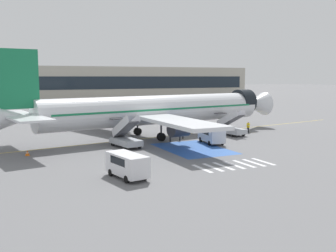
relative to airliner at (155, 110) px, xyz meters
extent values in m
plane|color=slate|center=(-0.62, 0.21, -3.92)|extent=(600.00, 600.00, 0.00)
cube|color=gold|center=(0.62, 0.10, -3.92)|extent=(77.99, 13.29, 0.01)
cube|color=#2856A8|center=(0.62, -10.12, -3.92)|extent=(6.98, 10.66, 0.01)
cube|color=silver|center=(-3.58, -19.52, -3.92)|extent=(0.44, 3.60, 0.01)
cube|color=silver|center=(-2.38, -19.52, -3.92)|extent=(0.44, 3.60, 0.01)
cube|color=silver|center=(-1.18, -19.52, -3.92)|extent=(0.44, 3.60, 0.01)
cube|color=silver|center=(0.02, -19.52, -3.92)|extent=(0.44, 3.60, 0.01)
cube|color=silver|center=(1.22, -19.52, -3.92)|extent=(0.44, 3.60, 0.01)
cube|color=silver|center=(2.42, -19.52, -3.92)|extent=(0.44, 3.60, 0.01)
cube|color=silver|center=(3.62, -19.52, -3.92)|extent=(0.44, 3.60, 0.01)
cylinder|color=silver|center=(0.62, 0.10, -0.01)|extent=(35.24, 9.83, 4.08)
cone|color=silver|center=(20.12, 3.38, -0.01)|extent=(5.09, 4.69, 4.00)
cone|color=silver|center=(-19.68, -3.31, -0.01)|extent=(6.69, 4.88, 3.92)
cylinder|color=black|center=(17.10, 2.87, 0.50)|extent=(3.10, 4.47, 4.12)
cube|color=#197A4C|center=(0.62, 0.10, 0.20)|extent=(32.49, 9.45, 0.24)
cube|color=silver|center=(-4.20, 8.25, -0.62)|extent=(9.75, 17.54, 0.44)
cylinder|color=#38383D|center=(-2.44, 7.13, -1.83)|extent=(2.77, 2.30, 1.92)
cube|color=silver|center=(-1.27, -9.17, -0.62)|extent=(5.35, 16.98, 0.44)
cylinder|color=#38383D|center=(0.02, -7.53, -1.83)|extent=(2.77, 2.30, 1.92)
cube|color=#197A4C|center=(-18.78, -3.15, 4.41)|extent=(5.70, 1.30, 6.79)
cube|color=silver|center=(-18.81, 0.77, 0.20)|extent=(4.71, 7.05, 0.24)
cube|color=silver|center=(-17.53, -6.88, 0.20)|extent=(4.71, 7.05, 0.24)
cylinder|color=#38383D|center=(12.72, 2.14, -1.96)|extent=(0.20, 0.20, 3.08)
cylinder|color=black|center=(12.72, 2.14, -3.50)|extent=(0.87, 0.42, 0.84)
cylinder|color=#38383D|center=(-1.55, 2.92, -2.00)|extent=(0.24, 0.24, 2.75)
cylinder|color=black|center=(-1.55, 2.92, -3.37)|extent=(1.18, 0.77, 1.10)
cylinder|color=#38383D|center=(-0.51, -3.27, -2.00)|extent=(0.24, 0.24, 2.75)
cylinder|color=black|center=(-0.51, -3.27, -3.37)|extent=(1.18, 0.77, 1.10)
cube|color=#ADB2BA|center=(10.90, -2.88, -3.22)|extent=(2.96, 5.10, 0.70)
cylinder|color=black|center=(9.70, -1.37, -3.57)|extent=(0.33, 0.73, 0.70)
cylinder|color=black|center=(11.54, -1.06, -3.57)|extent=(0.33, 0.73, 0.70)
cylinder|color=black|center=(10.25, -4.69, -3.57)|extent=(0.33, 0.73, 0.70)
cylinder|color=black|center=(12.10, -4.38, -3.57)|extent=(0.33, 0.73, 0.70)
cube|color=#4C4C51|center=(10.90, -2.88, -1.86)|extent=(2.10, 4.33, 2.16)
cube|color=#4C4C51|center=(10.52, -0.63, -0.85)|extent=(1.81, 1.36, 0.12)
cube|color=silver|center=(10.14, -3.00, -1.39)|extent=(0.80, 4.45, 2.87)
cube|color=silver|center=(11.66, -2.75, -1.39)|extent=(0.80, 4.45, 2.87)
cube|color=#ADB2BA|center=(-6.39, -5.78, -3.22)|extent=(2.96, 5.10, 0.70)
cylinder|color=black|center=(-7.59, -4.28, -3.57)|extent=(0.33, 0.73, 0.70)
cylinder|color=black|center=(-5.74, -3.97, -3.57)|extent=(0.33, 0.73, 0.70)
cylinder|color=black|center=(-7.03, -7.59, -3.57)|extent=(0.33, 0.73, 0.70)
cylinder|color=black|center=(-5.19, -7.28, -3.57)|extent=(0.33, 0.73, 0.70)
cube|color=#4C4C51|center=(-6.39, -5.78, -1.74)|extent=(2.10, 4.34, 2.41)
cube|color=#4C4C51|center=(-6.76, -3.53, -0.60)|extent=(1.81, 1.36, 0.12)
cube|color=silver|center=(-7.15, -5.91, -1.26)|extent=(0.81, 4.49, 3.10)
cube|color=silver|center=(-5.63, -5.65, -1.26)|extent=(0.81, 4.49, 3.10)
cube|color=#38383D|center=(-6.83, 23.63, -3.14)|extent=(3.33, 9.00, 0.60)
cube|color=silver|center=(-6.41, 27.91, -2.64)|extent=(2.55, 2.17, 1.60)
cube|color=black|center=(-6.32, 28.88, -2.32)|extent=(1.99, 0.23, 0.70)
cylinder|color=#B7BCC4|center=(-6.86, 23.24, -1.75)|extent=(2.75, 6.24, 2.18)
cylinder|color=gold|center=(-6.86, 23.24, -1.75)|extent=(2.25, 0.56, 2.22)
cylinder|color=black|center=(-7.63, 27.63, -3.44)|extent=(0.37, 0.98, 0.96)
cylinder|color=black|center=(-5.27, 27.41, -3.44)|extent=(0.37, 0.98, 0.96)
cylinder|color=black|center=(-8.05, 23.25, -3.44)|extent=(0.37, 0.98, 0.96)
cylinder|color=black|center=(-5.69, 23.03, -3.44)|extent=(0.37, 0.98, 0.96)
cylinder|color=black|center=(-8.29, 20.82, -3.44)|extent=(0.37, 0.98, 0.96)
cylinder|color=black|center=(-5.92, 20.59, -3.44)|extent=(0.37, 0.98, 0.96)
cube|color=silver|center=(-11.11, -19.83, -2.71)|extent=(2.63, 4.77, 1.78)
cube|color=black|center=(-11.11, -19.83, -2.32)|extent=(2.30, 2.78, 0.64)
cylinder|color=black|center=(-12.19, -18.61, -3.60)|extent=(0.31, 0.67, 0.64)
cylinder|color=black|center=(-10.52, -18.31, -3.60)|extent=(0.31, 0.67, 0.64)
cylinder|color=black|center=(-11.69, -21.36, -3.60)|extent=(0.31, 0.67, 0.64)
cylinder|color=black|center=(-10.02, -21.06, -3.60)|extent=(0.31, 0.67, 0.64)
cube|color=silver|center=(4.55, -7.83, -2.73)|extent=(2.58, 5.17, 1.75)
cube|color=black|center=(4.55, -7.83, -2.34)|extent=(2.28, 2.97, 0.63)
cylinder|color=black|center=(3.93, -6.18, -3.60)|extent=(0.29, 0.66, 0.64)
cylinder|color=black|center=(5.63, -6.43, -3.60)|extent=(0.29, 0.66, 0.64)
cylinder|color=black|center=(3.48, -9.22, -3.60)|extent=(0.29, 0.66, 0.64)
cylinder|color=black|center=(5.18, -9.47, -3.60)|extent=(0.29, 0.66, 0.64)
cylinder|color=#2D2D33|center=(1.88, -4.05, -3.51)|extent=(0.14, 0.14, 0.81)
cylinder|color=#2D2D33|center=(1.84, -4.22, -3.51)|extent=(0.14, 0.14, 0.81)
cube|color=yellow|center=(1.86, -4.14, -2.79)|extent=(0.32, 0.46, 0.64)
cube|color=silver|center=(1.86, -4.14, -2.79)|extent=(0.33, 0.47, 0.06)
sphere|color=#9E704C|center=(1.86, -4.14, -2.35)|extent=(0.22, 0.22, 0.22)
cylinder|color=#2D2D33|center=(3.06, -2.76, -3.47)|extent=(0.14, 0.14, 0.91)
cylinder|color=#2D2D33|center=(2.93, -2.88, -3.47)|extent=(0.14, 0.14, 0.91)
cube|color=yellow|center=(2.99, -2.82, -2.66)|extent=(0.46, 0.44, 0.72)
cube|color=silver|center=(2.99, -2.82, -2.66)|extent=(0.47, 0.46, 0.06)
sphere|color=#9E704C|center=(2.99, -2.82, -2.17)|extent=(0.25, 0.25, 0.25)
cylinder|color=#2D2D33|center=(0.31, -4.46, -3.49)|extent=(0.14, 0.14, 0.86)
cylinder|color=#2D2D33|center=(0.31, -4.29, -3.49)|extent=(0.14, 0.14, 0.86)
cube|color=yellow|center=(0.31, -4.37, -2.72)|extent=(0.24, 0.43, 0.68)
cube|color=silver|center=(0.31, -4.37, -2.72)|extent=(0.25, 0.44, 0.06)
sphere|color=tan|center=(0.31, -4.37, -2.26)|extent=(0.23, 0.23, 0.23)
cylinder|color=black|center=(14.72, -1.87, -3.51)|extent=(0.14, 0.14, 0.83)
cylinder|color=black|center=(14.79, -2.03, -3.51)|extent=(0.14, 0.14, 0.83)
cube|color=yellow|center=(14.76, -1.95, -2.76)|extent=(0.38, 0.47, 0.66)
cube|color=silver|center=(14.76, -1.95, -2.76)|extent=(0.39, 0.49, 0.06)
sphere|color=tan|center=(14.76, -1.95, -2.32)|extent=(0.22, 0.22, 0.22)
cone|color=orange|center=(-17.85, -6.08, -3.63)|extent=(0.52, 0.52, 0.58)
cylinder|color=white|center=(-17.85, -6.08, -3.60)|extent=(0.29, 0.29, 0.07)
cube|color=#B2AD9E|center=(6.67, 81.11, 2.03)|extent=(127.14, 12.00, 11.91)
cube|color=#19232D|center=(6.67, 75.06, 2.63)|extent=(122.06, 0.10, 4.17)
camera|label=1|loc=(-21.84, -50.91, 4.70)|focal=42.00mm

